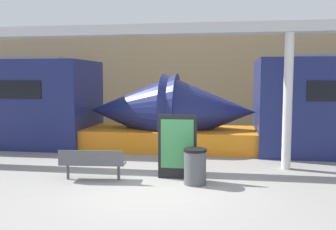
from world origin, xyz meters
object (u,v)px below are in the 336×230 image
object	(u,v)px
poster_board	(177,147)
support_column_near	(288,102)
trash_bin	(195,166)
bench_near	(92,162)

from	to	relation	value
poster_board	support_column_near	bearing A→B (deg)	27.66
trash_bin	poster_board	world-z (taller)	poster_board
poster_board	support_column_near	size ratio (longest dim) A/B	0.43
poster_board	support_column_near	world-z (taller)	support_column_near
bench_near	trash_bin	size ratio (longest dim) A/B	1.92
bench_near	trash_bin	world-z (taller)	trash_bin
trash_bin	support_column_near	distance (m)	3.31
poster_board	trash_bin	bearing A→B (deg)	-41.19
bench_near	support_column_near	bearing A→B (deg)	16.51
trash_bin	poster_board	xyz separation A→B (m)	(-0.47, 0.41, 0.38)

